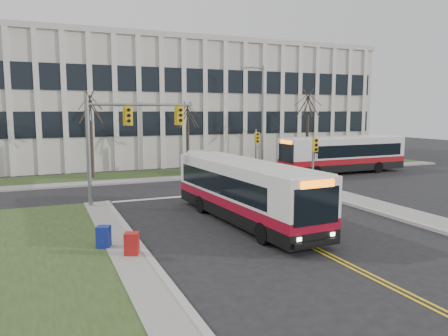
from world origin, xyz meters
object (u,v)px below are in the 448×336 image
newspaper_box_red (132,245)px  bus_cross (343,155)px  streetlight (261,113)px  bus_main (245,193)px  directory_sign (196,160)px  newspaper_box_blue (104,238)px

newspaper_box_red → bus_cross: bearing=56.5°
streetlight → bus_main: (-8.81, -15.21, -3.74)m
directory_sign → newspaper_box_blue: 20.92m
streetlight → bus_main: size_ratio=0.85×
bus_cross → newspaper_box_red: size_ratio=12.21×
bus_main → bus_cross: size_ratio=0.94×
bus_cross → newspaper_box_blue: (-21.97, -13.69, -1.07)m
bus_main → newspaper_box_blue: bearing=-169.2°
streetlight → directory_sign: (-5.53, 1.30, -4.02)m
newspaper_box_blue → newspaper_box_red: (0.82, -1.33, 0.00)m
bus_main → newspaper_box_red: 6.86m
streetlight → newspaper_box_red: bearing=-129.0°
newspaper_box_blue → newspaper_box_red: 1.57m
streetlight → bus_main: 17.97m
bus_cross → newspaper_box_blue: size_ratio=12.21×
bus_main → streetlight: bearing=56.3°
directory_sign → newspaper_box_red: bearing=-115.4°
directory_sign → newspaper_box_blue: bearing=-119.0°
bus_main → bus_cross: 19.25m
bus_cross → streetlight: bearing=-119.3°
newspaper_box_red → newspaper_box_blue: bearing=142.8°
newspaper_box_red → bus_main: bearing=48.3°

